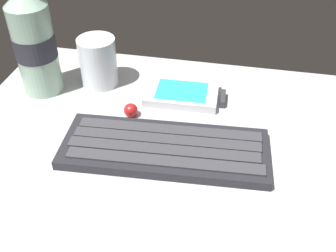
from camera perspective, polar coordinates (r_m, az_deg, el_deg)
The scene contains 6 objects.
ground_plane at distance 58.79cm, azimuth -0.04°, elevation -3.16°, with size 64.00×48.00×2.80cm.
keyboard at distance 56.00cm, azimuth -0.05°, elevation -3.27°, with size 29.66×12.89×1.70cm.
handheld_device at distance 66.72cm, azimuth 2.53°, elevation 4.53°, with size 12.97×7.97×1.50cm.
juice_cup at distance 69.98cm, azimuth -9.96°, elevation 8.81°, with size 6.40×6.40×8.50cm.
water_bottle at distance 68.32cm, azimuth -18.67°, elevation 11.40°, with size 6.73×6.73×20.80cm.
trackball_mouse at distance 62.77cm, azimuth -5.37°, elevation 2.28°, with size 2.20×2.20×2.20cm, color red.
Camera 1 is at (8.68, -42.87, 38.55)cm, focal length 42.48 mm.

